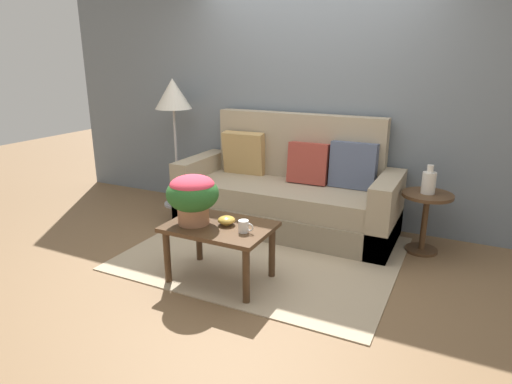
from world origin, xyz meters
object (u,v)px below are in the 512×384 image
at_px(floor_lamp, 173,101).
at_px(coffee_mug, 244,226).
at_px(snack_bowl, 227,220).
at_px(couch, 288,194).
at_px(side_table, 426,212).
at_px(potted_plant, 193,194).
at_px(table_vase, 429,182).
at_px(coffee_table, 220,234).

relative_size(floor_lamp, coffee_mug, 12.27).
bearing_deg(snack_bowl, floor_lamp, 137.07).
bearing_deg(couch, coffee_mug, -81.62).
distance_m(coffee_mug, snack_bowl, 0.21).
xyz_separation_m(side_table, coffee_mug, (-1.15, -1.34, 0.13)).
height_order(couch, floor_lamp, floor_lamp).
bearing_deg(snack_bowl, side_table, 43.44).
distance_m(side_table, coffee_mug, 1.77).
xyz_separation_m(potted_plant, snack_bowl, (0.25, 0.09, -0.20)).
xyz_separation_m(potted_plant, coffee_mug, (0.44, 0.01, -0.19)).
relative_size(coffee_mug, table_vase, 0.47).
relative_size(potted_plant, snack_bowl, 2.97).
distance_m(coffee_table, floor_lamp, 2.17).
xyz_separation_m(potted_plant, table_vase, (1.58, 1.36, -0.05)).
height_order(side_table, snack_bowl, side_table).
distance_m(potted_plant, snack_bowl, 0.33).
xyz_separation_m(couch, potted_plant, (-0.24, -1.37, 0.35)).
xyz_separation_m(side_table, snack_bowl, (-1.34, -1.27, 0.12)).
height_order(potted_plant, coffee_mug, potted_plant).
bearing_deg(side_table, potted_plant, -139.51).
bearing_deg(coffee_table, floor_lamp, 135.54).
height_order(coffee_mug, snack_bowl, coffee_mug).
bearing_deg(coffee_table, side_table, 43.08).
bearing_deg(potted_plant, side_table, 40.49).
bearing_deg(table_vase, coffee_table, -136.73).
bearing_deg(snack_bowl, potted_plant, -160.80).
xyz_separation_m(coffee_mug, table_vase, (1.14, 1.35, 0.15)).
distance_m(side_table, floor_lamp, 2.94).
xyz_separation_m(couch, snack_bowl, (0.01, -1.29, 0.15)).
xyz_separation_m(floor_lamp, potted_plant, (1.22, -1.46, -0.53)).
xyz_separation_m(side_table, potted_plant, (-1.59, -1.36, 0.33)).
height_order(floor_lamp, table_vase, floor_lamp).
relative_size(coffee_table, potted_plant, 2.00).
bearing_deg(coffee_table, couch, 88.30).
distance_m(coffee_table, snack_bowl, 0.13).
bearing_deg(side_table, table_vase, 126.38).
bearing_deg(coffee_table, coffee_mug, -10.44).
relative_size(coffee_table, snack_bowl, 5.93).
height_order(couch, coffee_mug, couch).
relative_size(couch, potted_plant, 5.48).
distance_m(coffee_table, side_table, 1.90).
distance_m(potted_plant, coffee_mug, 0.48).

